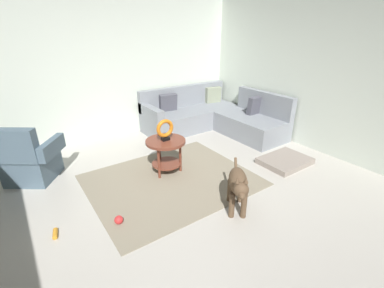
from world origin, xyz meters
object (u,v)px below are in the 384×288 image
at_px(armchair, 29,160).
at_px(dog_toy_rope, 55,234).
at_px(sectional_couch, 213,117).
at_px(dog, 238,185).
at_px(side_table, 166,148).
at_px(dog_bed_mat, 285,161).
at_px(torus_sculpture, 165,129).
at_px(dog_toy_ball, 119,220).

distance_m(armchair, dog_toy_rope, 1.47).
distance_m(sectional_couch, dog, 2.85).
bearing_deg(side_table, dog_bed_mat, -26.61).
distance_m(sectional_couch, dog_bed_mat, 1.95).
height_order(dog_bed_mat, dog_toy_rope, dog_bed_mat).
height_order(torus_sculpture, dog_bed_mat, torus_sculpture).
height_order(torus_sculpture, dog, torus_sculpture).
distance_m(dog_bed_mat, dog, 1.64).
distance_m(armchair, side_table, 1.98).
height_order(torus_sculpture, dog_toy_rope, torus_sculpture).
distance_m(dog_bed_mat, dog_toy_ball, 2.82).
bearing_deg(sectional_couch, side_table, -149.28).
bearing_deg(dog_toy_rope, sectional_couch, 24.30).
bearing_deg(sectional_couch, dog, -123.10).
height_order(armchair, dog, armchair).
bearing_deg(dog, dog_bed_mat, -125.31).
height_order(dog, dog_toy_ball, dog).
xyz_separation_m(torus_sculpture, dog_bed_mat, (1.76, -0.88, -0.67)).
height_order(armchair, dog_bed_mat, armchair).
height_order(side_table, torus_sculpture, torus_sculpture).
bearing_deg(dog_bed_mat, torus_sculpture, 153.39).
height_order(sectional_couch, armchair, same).
relative_size(sectional_couch, torus_sculpture, 6.90).
bearing_deg(dog, side_table, -42.24).
xyz_separation_m(torus_sculpture, dog_toy_rope, (-1.70, -0.51, -0.69)).
xyz_separation_m(sectional_couch, dog_bed_mat, (-0.01, -1.93, -0.25)).
distance_m(sectional_couch, torus_sculpture, 2.10).
bearing_deg(dog_toy_ball, dog, -25.30).
height_order(dog, dog_toy_rope, dog).
distance_m(torus_sculpture, dog, 1.39).
bearing_deg(sectional_couch, torus_sculpture, -149.28).
height_order(sectional_couch, dog_toy_rope, sectional_couch).
bearing_deg(side_table, torus_sculpture, -116.57).
bearing_deg(dog_toy_ball, dog_toy_rope, 161.54).
relative_size(dog_bed_mat, dog, 1.15).
bearing_deg(dog_toy_ball, armchair, 112.46).
bearing_deg(side_table, dog_toy_ball, -145.47).
xyz_separation_m(sectional_couch, side_table, (-1.77, -1.05, 0.12)).
relative_size(torus_sculpture, dog_toy_ball, 3.19).
bearing_deg(sectional_couch, armchair, -177.98).
bearing_deg(armchair, torus_sculpture, 7.80).
bearing_deg(dog_toy_rope, side_table, 16.83).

